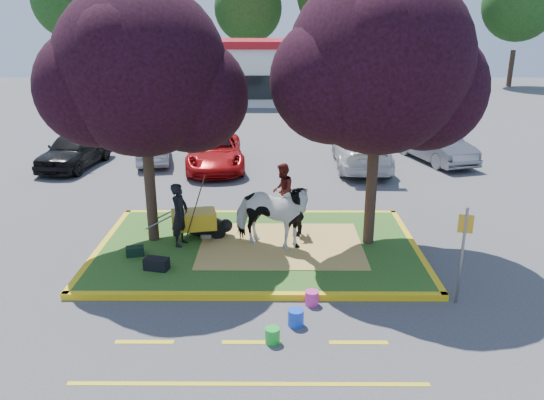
{
  "coord_description": "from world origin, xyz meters",
  "views": [
    {
      "loc": [
        0.43,
        -12.71,
        5.68
      ],
      "look_at": [
        0.36,
        0.5,
        1.22
      ],
      "focal_mm": 35.0,
      "sensor_mm": 36.0,
      "label": 1
    }
  ],
  "objects_px": {
    "bucket_blue": "(296,318)",
    "car_black": "(75,149)",
    "cow": "(271,215)",
    "bucket_green": "(272,335)",
    "car_silver": "(153,148)",
    "bucket_pink": "(312,298)",
    "calf": "(205,226)",
    "wheelbarrow": "(194,220)",
    "sign_post": "(463,247)",
    "handler": "(180,215)"
  },
  "relations": [
    {
      "from": "calf",
      "to": "bucket_pink",
      "type": "distance_m",
      "value": 4.4
    },
    {
      "from": "bucket_pink",
      "to": "car_black",
      "type": "height_order",
      "value": "car_black"
    },
    {
      "from": "wheelbarrow",
      "to": "sign_post",
      "type": "xyz_separation_m",
      "value": [
        5.99,
        -3.11,
        0.61
      ]
    },
    {
      "from": "cow",
      "to": "bucket_green",
      "type": "relative_size",
      "value": 7.08
    },
    {
      "from": "handler",
      "to": "wheelbarrow",
      "type": "height_order",
      "value": "handler"
    },
    {
      "from": "calf",
      "to": "bucket_green",
      "type": "height_order",
      "value": "calf"
    },
    {
      "from": "wheelbarrow",
      "to": "sign_post",
      "type": "relative_size",
      "value": 0.97
    },
    {
      "from": "bucket_pink",
      "to": "bucket_blue",
      "type": "distance_m",
      "value": 0.88
    },
    {
      "from": "calf",
      "to": "bucket_pink",
      "type": "relative_size",
      "value": 3.91
    },
    {
      "from": "sign_post",
      "to": "bucket_pink",
      "type": "height_order",
      "value": "sign_post"
    },
    {
      "from": "bucket_pink",
      "to": "car_silver",
      "type": "bearing_deg",
      "value": 116.33
    },
    {
      "from": "bucket_pink",
      "to": "car_black",
      "type": "bearing_deg",
      "value": 128.66
    },
    {
      "from": "sign_post",
      "to": "bucket_green",
      "type": "distance_m",
      "value": 4.34
    },
    {
      "from": "cow",
      "to": "sign_post",
      "type": "relative_size",
      "value": 1.0
    },
    {
      "from": "wheelbarrow",
      "to": "car_black",
      "type": "height_order",
      "value": "car_black"
    },
    {
      "from": "sign_post",
      "to": "car_silver",
      "type": "height_order",
      "value": "sign_post"
    },
    {
      "from": "sign_post",
      "to": "bucket_blue",
      "type": "relative_size",
      "value": 6.35
    },
    {
      "from": "handler",
      "to": "bucket_pink",
      "type": "bearing_deg",
      "value": -115.49
    },
    {
      "from": "cow",
      "to": "car_silver",
      "type": "bearing_deg",
      "value": 49.84
    },
    {
      "from": "bucket_green",
      "to": "car_black",
      "type": "distance_m",
      "value": 14.98
    },
    {
      "from": "bucket_green",
      "to": "car_black",
      "type": "bearing_deg",
      "value": 122.84
    },
    {
      "from": "sign_post",
      "to": "wheelbarrow",
      "type": "bearing_deg",
      "value": 166.2
    },
    {
      "from": "sign_post",
      "to": "car_silver",
      "type": "distance_m",
      "value": 14.9
    },
    {
      "from": "cow",
      "to": "car_silver",
      "type": "relative_size",
      "value": 0.58
    },
    {
      "from": "cow",
      "to": "bucket_blue",
      "type": "xyz_separation_m",
      "value": [
        0.52,
        -3.42,
        -0.88
      ]
    },
    {
      "from": "bucket_pink",
      "to": "car_black",
      "type": "relative_size",
      "value": 0.07
    },
    {
      "from": "cow",
      "to": "handler",
      "type": "relative_size",
      "value": 1.28
    },
    {
      "from": "sign_post",
      "to": "car_black",
      "type": "distance_m",
      "value": 16.36
    },
    {
      "from": "handler",
      "to": "car_silver",
      "type": "distance_m",
      "value": 9.54
    },
    {
      "from": "handler",
      "to": "sign_post",
      "type": "xyz_separation_m",
      "value": [
        6.3,
        -2.72,
        0.31
      ]
    },
    {
      "from": "wheelbarrow",
      "to": "bucket_pink",
      "type": "relative_size",
      "value": 6.68
    },
    {
      "from": "wheelbarrow",
      "to": "car_silver",
      "type": "relative_size",
      "value": 0.57
    },
    {
      "from": "wheelbarrow",
      "to": "car_silver",
      "type": "xyz_separation_m",
      "value": [
        -3.01,
        8.75,
        -0.09
      ]
    },
    {
      "from": "cow",
      "to": "wheelbarrow",
      "type": "xyz_separation_m",
      "value": [
        -2.02,
        0.59,
        -0.36
      ]
    },
    {
      "from": "bucket_pink",
      "to": "car_silver",
      "type": "xyz_separation_m",
      "value": [
        -5.92,
        11.96,
        0.45
      ]
    },
    {
      "from": "bucket_blue",
      "to": "bucket_green",
      "type": "bearing_deg",
      "value": -127.43
    },
    {
      "from": "wheelbarrow",
      "to": "bucket_pink",
      "type": "xyz_separation_m",
      "value": [
        2.91,
        -3.21,
        -0.53
      ]
    },
    {
      "from": "cow",
      "to": "wheelbarrow",
      "type": "relative_size",
      "value": 1.03
    },
    {
      "from": "handler",
      "to": "sign_post",
      "type": "distance_m",
      "value": 6.87
    },
    {
      "from": "bucket_green",
      "to": "handler",
      "type": "bearing_deg",
      "value": 119.61
    },
    {
      "from": "car_black",
      "to": "car_silver",
      "type": "bearing_deg",
      "value": 21.9
    },
    {
      "from": "cow",
      "to": "wheelbarrow",
      "type": "height_order",
      "value": "cow"
    },
    {
      "from": "bucket_pink",
      "to": "car_black",
      "type": "xyz_separation_m",
      "value": [
        -8.95,
        11.18,
        0.57
      ]
    },
    {
      "from": "car_silver",
      "to": "bucket_green",
      "type": "bearing_deg",
      "value": 100.18
    },
    {
      "from": "bucket_blue",
      "to": "car_black",
      "type": "bearing_deg",
      "value": 125.59
    },
    {
      "from": "bucket_pink",
      "to": "sign_post",
      "type": "bearing_deg",
      "value": 1.86
    },
    {
      "from": "cow",
      "to": "bucket_pink",
      "type": "bearing_deg",
      "value": -139.73
    },
    {
      "from": "bucket_blue",
      "to": "calf",
      "type": "bearing_deg",
      "value": 118.48
    },
    {
      "from": "calf",
      "to": "bucket_green",
      "type": "xyz_separation_m",
      "value": [
        1.86,
        -4.87,
        -0.26
      ]
    },
    {
      "from": "car_silver",
      "to": "handler",
      "type": "bearing_deg",
      "value": 95.74
    }
  ]
}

